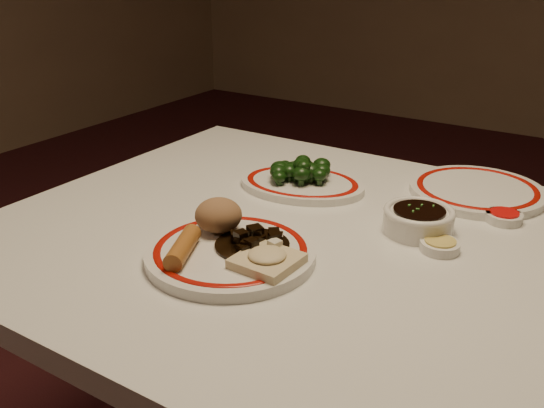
{
  "coord_description": "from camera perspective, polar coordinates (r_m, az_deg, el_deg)",
  "views": [
    {
      "loc": [
        0.39,
        -0.82,
        1.2
      ],
      "look_at": [
        -0.12,
        -0.02,
        0.8
      ],
      "focal_mm": 40.0,
      "sensor_mm": 36.0,
      "label": 1
    }
  ],
  "objects": [
    {
      "name": "dining_table",
      "position": [
        1.05,
        6.27,
        -8.05
      ],
      "size": [
        1.2,
        0.9,
        0.75
      ],
      "color": "white",
      "rests_on": "ground"
    },
    {
      "name": "main_plate",
      "position": [
        0.95,
        -3.92,
        -4.6
      ],
      "size": [
        0.32,
        0.32,
        0.02
      ],
      "color": "white",
      "rests_on": "dining_table"
    },
    {
      "name": "rice_mound",
      "position": [
        0.99,
        -5.06,
        -1.05
      ],
      "size": [
        0.08,
        0.08,
        0.06
      ],
      "primitive_type": "ellipsoid",
      "color": "#966947",
      "rests_on": "main_plate"
    },
    {
      "name": "spring_roll",
      "position": [
        0.93,
        -8.39,
        -4.05
      ],
      "size": [
        0.07,
        0.11,
        0.03
      ],
      "primitive_type": "cylinder",
      "rotation": [
        1.57,
        0.0,
        0.41
      ],
      "color": "#AD692A",
      "rests_on": "main_plate"
    },
    {
      "name": "fried_wonton",
      "position": [
        0.89,
        -0.47,
        -5.19
      ],
      "size": [
        0.09,
        0.09,
        0.02
      ],
      "color": "beige",
      "rests_on": "main_plate"
    },
    {
      "name": "stirfry_heap",
      "position": [
        0.95,
        -1.69,
        -3.51
      ],
      "size": [
        0.12,
        0.12,
        0.03
      ],
      "color": "black",
      "rests_on": "main_plate"
    },
    {
      "name": "broccoli_plate",
      "position": [
        1.22,
        2.83,
        1.9
      ],
      "size": [
        0.28,
        0.26,
        0.02
      ],
      "color": "white",
      "rests_on": "dining_table"
    },
    {
      "name": "broccoli_pile",
      "position": [
        1.22,
        2.72,
        3.26
      ],
      "size": [
        0.12,
        0.12,
        0.05
      ],
      "color": "#23471C",
      "rests_on": "broccoli_plate"
    },
    {
      "name": "soy_bowl",
      "position": [
        1.06,
        13.61,
        -1.58
      ],
      "size": [
        0.12,
        0.12,
        0.04
      ],
      "color": "white",
      "rests_on": "dining_table"
    },
    {
      "name": "sweet_sour_dish",
      "position": [
        1.15,
        21.0,
        -1.15
      ],
      "size": [
        0.06,
        0.06,
        0.02
      ],
      "color": "white",
      "rests_on": "dining_table"
    },
    {
      "name": "mustard_dish",
      "position": [
        1.01,
        15.52,
        -3.8
      ],
      "size": [
        0.06,
        0.06,
        0.02
      ],
      "color": "white",
      "rests_on": "dining_table"
    },
    {
      "name": "far_plate",
      "position": [
        1.25,
        18.71,
        1.23
      ],
      "size": [
        0.33,
        0.33,
        0.02
      ],
      "color": "white",
      "rests_on": "dining_table"
    }
  ]
}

